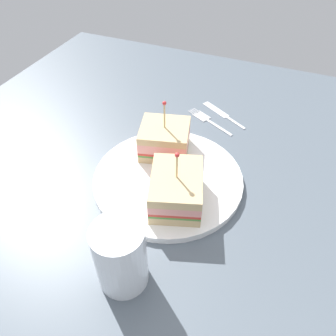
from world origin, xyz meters
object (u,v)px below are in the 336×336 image
object	(u,v)px
plate	(168,179)
knife	(222,113)
fork	(206,119)
sandwich_half_back	(165,139)
sandwich_half_front	(176,189)
drink_glass	(121,258)

from	to	relation	value
plate	knife	xyz separation A→B (cm)	(23.21, -3.03, -0.43)
fork	knife	bearing A→B (deg)	-38.53
plate	sandwich_half_back	world-z (taller)	sandwich_half_back
sandwich_half_front	fork	xyz separation A→B (cm)	(24.39, 2.73, -3.68)
sandwich_half_front	sandwich_half_back	xyz separation A→B (cm)	(10.45, 6.31, 0.05)
sandwich_half_back	drink_glass	distance (cm)	25.24
drink_glass	plate	bearing A→B (deg)	4.15
sandwich_half_back	fork	xyz separation A→B (cm)	(13.93, -3.58, -3.73)
sandwich_half_front	drink_glass	xyz separation A→B (cm)	(-14.36, 1.82, 0.96)
sandwich_half_front	drink_glass	distance (cm)	14.51
plate	sandwich_half_front	size ratio (longest dim) A/B	2.10
plate	sandwich_half_front	xyz separation A→B (cm)	(-4.41, -3.18, 3.25)
fork	plate	bearing A→B (deg)	178.71
plate	sandwich_half_front	bearing A→B (deg)	-144.16
sandwich_half_front	fork	distance (cm)	24.81
sandwich_half_back	drink_glass	world-z (taller)	sandwich_half_back
plate	fork	bearing A→B (deg)	-1.29
sandwich_half_front	sandwich_half_back	world-z (taller)	sandwich_half_back
drink_glass	knife	xyz separation A→B (cm)	(41.98, -1.66, -4.64)
plate	knife	bearing A→B (deg)	-7.43
knife	drink_glass	bearing A→B (deg)	177.73
sandwich_half_front	fork	size ratio (longest dim) A/B	1.09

